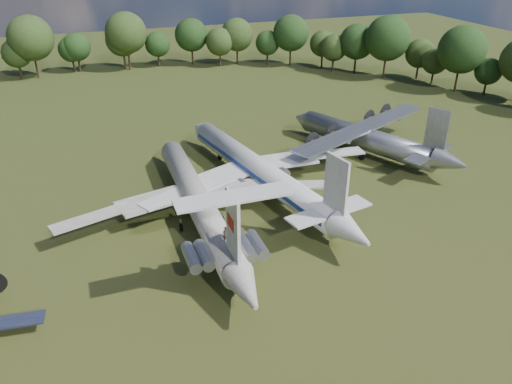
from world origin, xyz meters
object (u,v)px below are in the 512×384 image
object	(u,v)px
il62_airliner	(198,204)
an12_transport	(366,142)
person_on_il62	(225,234)
tu104_jet	(259,174)

from	to	relation	value
il62_airliner	an12_transport	distance (m)	34.02
il62_airliner	person_on_il62	distance (m)	13.41
il62_airliner	an12_transport	xyz separation A→B (m)	(31.94, 11.72, 0.06)
tu104_jet	an12_transport	bearing A→B (deg)	4.49
tu104_jet	person_on_il62	size ratio (longest dim) A/B	26.32
il62_airliner	person_on_il62	world-z (taller)	person_on_il62
tu104_jet	an12_transport	size ratio (longest dim) A/B	1.36
person_on_il62	il62_airliner	bearing A→B (deg)	-101.68
an12_transport	person_on_il62	bearing A→B (deg)	-167.06
il62_airliner	tu104_jet	xyz separation A→B (m)	(10.54, 5.58, 0.13)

